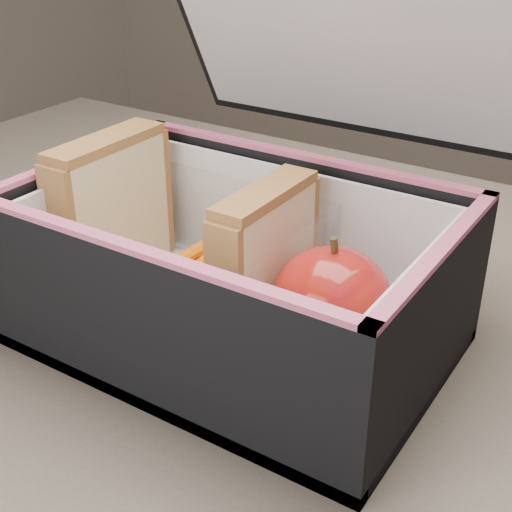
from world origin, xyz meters
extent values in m
cube|color=brown|center=(0.00, 0.00, 0.73)|extent=(1.20, 0.80, 0.03)
cube|color=#382D26|center=(-0.55, 0.35, 0.36)|extent=(0.05, 0.05, 0.72)
cube|color=black|center=(-0.05, 0.14, 0.94)|extent=(0.27, 0.09, 0.16)
cube|color=tan|center=(-0.18, 0.01, 0.82)|extent=(0.01, 0.10, 0.10)
cube|color=#B5585E|center=(-0.17, 0.01, 0.81)|extent=(0.01, 0.09, 0.10)
cube|color=tan|center=(-0.16, 0.01, 0.82)|extent=(0.01, 0.10, 0.10)
cube|color=olive|center=(-0.17, 0.01, 0.87)|extent=(0.03, 0.10, 0.01)
cube|color=tan|center=(-0.04, 0.01, 0.81)|extent=(0.01, 0.09, 0.09)
cube|color=#B5585E|center=(-0.03, 0.01, 0.81)|extent=(0.01, 0.08, 0.09)
cube|color=tan|center=(-0.03, 0.01, 0.81)|extent=(0.01, 0.09, 0.09)
cube|color=olive|center=(-0.03, 0.01, 0.86)|extent=(0.03, 0.09, 0.01)
cylinder|color=#D54C0C|center=(-0.09, 0.00, 0.77)|extent=(0.01, 0.09, 0.01)
cylinder|color=#D54C0C|center=(-0.11, 0.05, 0.78)|extent=(0.02, 0.09, 0.01)
cylinder|color=#D54C0C|center=(-0.09, -0.01, 0.79)|extent=(0.02, 0.09, 0.01)
cylinder|color=#D54C0C|center=(-0.11, 0.03, 0.77)|extent=(0.03, 0.09, 0.01)
cylinder|color=#D54C0C|center=(-0.09, -0.01, 0.78)|extent=(0.02, 0.09, 0.01)
cylinder|color=#D54C0C|center=(-0.10, 0.02, 0.79)|extent=(0.02, 0.09, 0.01)
cube|color=white|center=(0.02, 0.01, 0.77)|extent=(0.09, 0.09, 0.01)
ellipsoid|color=maroon|center=(0.02, 0.01, 0.81)|extent=(0.09, 0.09, 0.07)
cylinder|color=#433017|center=(0.02, 0.01, 0.84)|extent=(0.01, 0.01, 0.01)
camera|label=1|loc=(0.18, -0.33, 1.04)|focal=50.00mm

